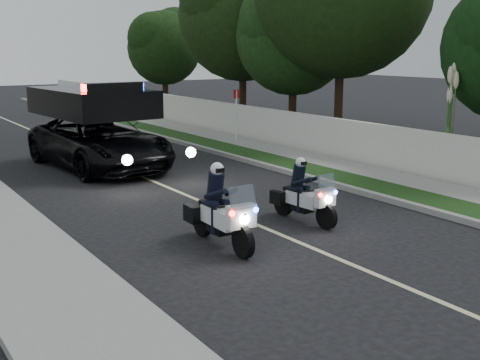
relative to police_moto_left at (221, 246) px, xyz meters
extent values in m
plane|color=black|center=(1.47, -0.67, 0.00)|extent=(120.00, 120.00, 0.00)
cube|color=gray|center=(5.57, 9.33, 0.07)|extent=(0.20, 60.00, 0.15)
cube|color=#193814|center=(6.27, 9.33, 0.08)|extent=(1.20, 60.00, 0.16)
cube|color=gray|center=(7.57, 9.33, 0.08)|extent=(1.40, 60.00, 0.16)
cube|color=beige|center=(8.57, 9.33, 0.75)|extent=(0.22, 60.00, 1.50)
cube|color=#BFB78C|center=(1.47, 9.33, 0.00)|extent=(0.12, 50.00, 0.01)
imported|color=black|center=(0.89, 9.32, 0.00)|extent=(3.47, 6.60, 3.10)
camera|label=1|loc=(-6.15, -10.27, 3.94)|focal=46.09mm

